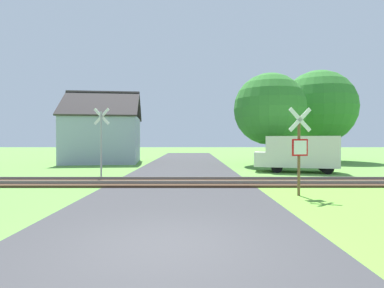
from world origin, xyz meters
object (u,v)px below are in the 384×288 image
house (104,138)px  tree_right (270,109)px  mail_truck (298,152)px  crossing_sign_far (102,138)px  stop_sign_near (300,147)px  tree_far (319,108)px

house → tree_right: tree_right is taller
mail_truck → crossing_sign_far: bearing=121.6°
crossing_sign_far → tree_right: (10.75, 8.33, 2.34)m
tree_right → stop_sign_near: bearing=-100.0°
house → tree_far: tree_far is taller
stop_sign_near → tree_far: 20.30m
stop_sign_near → mail_truck: (2.76, 7.97, -0.50)m
stop_sign_near → house: bearing=-65.1°
crossing_sign_far → house: house is taller
stop_sign_near → crossing_sign_far: (-8.46, 4.63, 0.35)m
tree_far → crossing_sign_far: bearing=-141.1°
stop_sign_near → house: (-11.78, 16.22, 0.46)m
stop_sign_near → house: house is taller
tree_right → mail_truck: 5.94m
stop_sign_near → mail_truck: stop_sign_near is taller
tree_far → mail_truck: tree_far is taller
stop_sign_near → mail_truck: bearing=-120.1°
crossing_sign_far → tree_right: tree_right is taller
stop_sign_near → house: size_ratio=0.42×
tree_far → stop_sign_near: bearing=-114.6°
crossing_sign_far → tree_right: bearing=48.9°
house → tree_right: 14.61m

